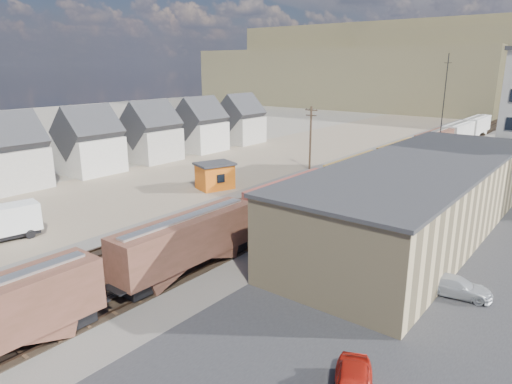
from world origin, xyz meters
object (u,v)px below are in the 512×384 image
Objects in this scene: box_truck at (7,223)px; parked_car_silver at (456,287)px; utility_pole_north at (310,136)px; maintenance_shed at (215,175)px; freight_train at (383,162)px.

box_truck is 1.35× the size of parked_car_silver.
utility_pole_north is 18.81m from maintenance_shed.
utility_pole_north is 1.51× the size of box_truck.
utility_pole_north is at bearing 35.87° from parked_car_silver.
maintenance_shed reaches higher than parked_car_silver.
box_truck is at bearing -98.34° from utility_pole_north.
maintenance_shed is 35.89m from parked_car_silver.
freight_train is at bearing 47.98° from maintenance_shed.
maintenance_shed is (2.73, 25.90, 0.13)m from box_truck.
box_truck is (-6.45, -44.00, -3.59)m from utility_pole_north.
utility_pole_north is 1.71× the size of maintenance_shed.
box_truck reaches higher than parked_car_silver.
maintenance_shed is at bearing -101.63° from utility_pole_north.
freight_train reaches higher than maintenance_shed.
utility_pole_north is (-12.30, 0.32, 2.50)m from freight_train.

